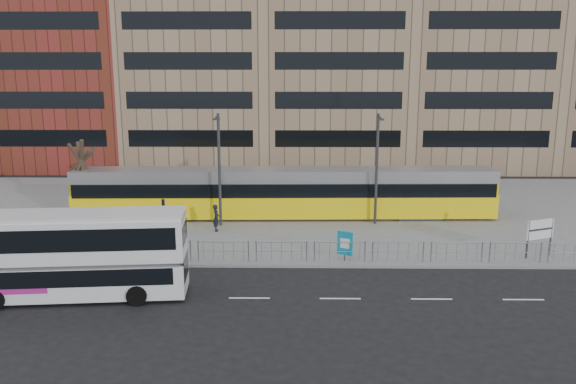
{
  "coord_description": "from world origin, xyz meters",
  "views": [
    {
      "loc": [
        0.04,
        -27.13,
        9.69
      ],
      "look_at": [
        -0.44,
        6.0,
        2.66
      ],
      "focal_mm": 35.0,
      "sensor_mm": 36.0,
      "label": 1
    }
  ],
  "objects_px": {
    "ad_panel": "(345,244)",
    "lamp_post_east": "(377,164)",
    "traffic_light_west": "(164,220)",
    "bare_tree": "(80,137)",
    "double_decker_bus": "(74,252)",
    "lamp_post_west": "(219,165)",
    "pedestrian": "(216,218)",
    "station_sign": "(540,231)",
    "tram": "(285,193)"
  },
  "relations": [
    {
      "from": "traffic_light_west",
      "to": "lamp_post_west",
      "type": "relative_size",
      "value": 0.43
    },
    {
      "from": "station_sign",
      "to": "bare_tree",
      "type": "distance_m",
      "value": 28.49
    },
    {
      "from": "double_decker_bus",
      "to": "lamp_post_east",
      "type": "distance_m",
      "value": 19.15
    },
    {
      "from": "traffic_light_west",
      "to": "bare_tree",
      "type": "xyz_separation_m",
      "value": [
        -7.27,
        8.06,
        3.46
      ]
    },
    {
      "from": "double_decker_bus",
      "to": "lamp_post_west",
      "type": "xyz_separation_m",
      "value": [
        4.83,
        11.43,
        2.01
      ]
    },
    {
      "from": "pedestrian",
      "to": "bare_tree",
      "type": "bearing_deg",
      "value": 64.3
    },
    {
      "from": "lamp_post_west",
      "to": "lamp_post_east",
      "type": "relative_size",
      "value": 1.01
    },
    {
      "from": "station_sign",
      "to": "traffic_light_west",
      "type": "bearing_deg",
      "value": 158.15
    },
    {
      "from": "double_decker_bus",
      "to": "traffic_light_west",
      "type": "xyz_separation_m",
      "value": [
        2.69,
        5.33,
        0.06
      ]
    },
    {
      "from": "lamp_post_west",
      "to": "bare_tree",
      "type": "relative_size",
      "value": 0.93
    },
    {
      "from": "double_decker_bus",
      "to": "pedestrian",
      "type": "height_order",
      "value": "double_decker_bus"
    },
    {
      "from": "lamp_post_west",
      "to": "double_decker_bus",
      "type": "bearing_deg",
      "value": -112.91
    },
    {
      "from": "station_sign",
      "to": "traffic_light_west",
      "type": "distance_m",
      "value": 19.82
    },
    {
      "from": "pedestrian",
      "to": "traffic_light_west",
      "type": "bearing_deg",
      "value": 150.39
    },
    {
      "from": "pedestrian",
      "to": "double_decker_bus",
      "type": "bearing_deg",
      "value": 148.36
    },
    {
      "from": "tram",
      "to": "pedestrian",
      "type": "xyz_separation_m",
      "value": [
        -4.14,
        -3.55,
        -0.82
      ]
    },
    {
      "from": "double_decker_bus",
      "to": "traffic_light_west",
      "type": "bearing_deg",
      "value": 57.84
    },
    {
      "from": "bare_tree",
      "to": "pedestrian",
      "type": "bearing_deg",
      "value": -19.07
    },
    {
      "from": "lamp_post_east",
      "to": "bare_tree",
      "type": "distance_m",
      "value": 19.45
    },
    {
      "from": "ad_panel",
      "to": "lamp_post_west",
      "type": "relative_size",
      "value": 0.22
    },
    {
      "from": "bare_tree",
      "to": "ad_panel",
      "type": "bearing_deg",
      "value": -27.47
    },
    {
      "from": "double_decker_bus",
      "to": "tram",
      "type": "relative_size",
      "value": 0.35
    },
    {
      "from": "ad_panel",
      "to": "bare_tree",
      "type": "relative_size",
      "value": 0.2
    },
    {
      "from": "ad_panel",
      "to": "traffic_light_west",
      "type": "relative_size",
      "value": 0.51
    },
    {
      "from": "tram",
      "to": "bare_tree",
      "type": "distance_m",
      "value": 13.99
    },
    {
      "from": "lamp_post_east",
      "to": "ad_panel",
      "type": "bearing_deg",
      "value": -109.39
    },
    {
      "from": "tram",
      "to": "station_sign",
      "type": "bearing_deg",
      "value": -32.62
    },
    {
      "from": "station_sign",
      "to": "lamp_post_west",
      "type": "xyz_separation_m",
      "value": [
        -17.68,
        5.93,
        2.53
      ]
    },
    {
      "from": "ad_panel",
      "to": "lamp_post_west",
      "type": "bearing_deg",
      "value": 162.3
    },
    {
      "from": "pedestrian",
      "to": "lamp_post_west",
      "type": "bearing_deg",
      "value": -10.56
    },
    {
      "from": "pedestrian",
      "to": "traffic_light_west",
      "type": "xyz_separation_m",
      "value": [
        -2.05,
        -4.84,
        1.14
      ]
    },
    {
      "from": "tram",
      "to": "traffic_light_west",
      "type": "bearing_deg",
      "value": -127.97
    },
    {
      "from": "tram",
      "to": "traffic_light_west",
      "type": "distance_m",
      "value": 10.43
    },
    {
      "from": "tram",
      "to": "traffic_light_west",
      "type": "xyz_separation_m",
      "value": [
        -6.2,
        -8.39,
        0.32
      ]
    },
    {
      "from": "ad_panel",
      "to": "lamp_post_west",
      "type": "height_order",
      "value": "lamp_post_west"
    },
    {
      "from": "tram",
      "to": "ad_panel",
      "type": "bearing_deg",
      "value": -71.53
    },
    {
      "from": "double_decker_bus",
      "to": "lamp_post_east",
      "type": "xyz_separation_m",
      "value": [
        14.77,
        12.03,
        1.99
      ]
    },
    {
      "from": "pedestrian",
      "to": "traffic_light_west",
      "type": "relative_size",
      "value": 0.54
    },
    {
      "from": "lamp_post_east",
      "to": "pedestrian",
      "type": "bearing_deg",
      "value": -169.41
    },
    {
      "from": "bare_tree",
      "to": "traffic_light_west",
      "type": "bearing_deg",
      "value": -47.95
    },
    {
      "from": "ad_panel",
      "to": "lamp_post_east",
      "type": "xyz_separation_m",
      "value": [
        2.59,
        7.36,
        2.99
      ]
    },
    {
      "from": "station_sign",
      "to": "traffic_light_west",
      "type": "height_order",
      "value": "traffic_light_west"
    },
    {
      "from": "traffic_light_west",
      "to": "pedestrian",
      "type": "bearing_deg",
      "value": 63.26
    },
    {
      "from": "traffic_light_west",
      "to": "double_decker_bus",
      "type": "bearing_deg",
      "value": -120.56
    },
    {
      "from": "ad_panel",
      "to": "tram",
      "type": "bearing_deg",
      "value": 134.89
    },
    {
      "from": "pedestrian",
      "to": "traffic_light_west",
      "type": "distance_m",
      "value": 5.37
    },
    {
      "from": "double_decker_bus",
      "to": "tram",
      "type": "xyz_separation_m",
      "value": [
        8.89,
        13.71,
        -0.26
      ]
    },
    {
      "from": "ad_panel",
      "to": "bare_tree",
      "type": "distance_m",
      "value": 19.41
    },
    {
      "from": "traffic_light_west",
      "to": "lamp_post_west",
      "type": "bearing_deg",
      "value": 66.93
    },
    {
      "from": "station_sign",
      "to": "lamp_post_east",
      "type": "bearing_deg",
      "value": 117.47
    }
  ]
}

